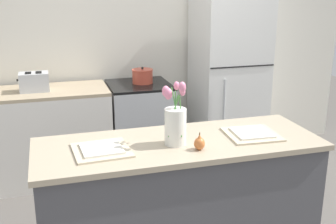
{
  "coord_description": "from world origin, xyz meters",
  "views": [
    {
      "loc": [
        -0.76,
        -2.35,
        1.84
      ],
      "look_at": [
        0.0,
        0.25,
        1.02
      ],
      "focal_mm": 45.0,
      "sensor_mm": 36.0,
      "label": 1
    }
  ],
  "objects_px": {
    "flower_vase": "(175,122)",
    "pear_figurine": "(199,143)",
    "toaster": "(34,82)",
    "cooking_pot": "(143,76)",
    "refrigerator": "(228,81)",
    "plate_setting_left": "(101,150)",
    "plate_setting_right": "(252,134)",
    "stove_range": "(140,127)"
  },
  "relations": [
    {
      "from": "stove_range",
      "to": "plate_setting_left",
      "type": "xyz_separation_m",
      "value": [
        -0.59,
        -1.62,
        0.45
      ]
    },
    {
      "from": "flower_vase",
      "to": "plate_setting_right",
      "type": "height_order",
      "value": "flower_vase"
    },
    {
      "from": "stove_range",
      "to": "pear_figurine",
      "type": "height_order",
      "value": "pear_figurine"
    },
    {
      "from": "toaster",
      "to": "cooking_pot",
      "type": "distance_m",
      "value": 1.02
    },
    {
      "from": "pear_figurine",
      "to": "plate_setting_right",
      "type": "distance_m",
      "value": 0.44
    },
    {
      "from": "pear_figurine",
      "to": "toaster",
      "type": "relative_size",
      "value": 0.39
    },
    {
      "from": "stove_range",
      "to": "cooking_pot",
      "type": "distance_m",
      "value": 0.52
    },
    {
      "from": "flower_vase",
      "to": "plate_setting_left",
      "type": "height_order",
      "value": "flower_vase"
    },
    {
      "from": "refrigerator",
      "to": "toaster",
      "type": "relative_size",
      "value": 6.24
    },
    {
      "from": "plate_setting_left",
      "to": "flower_vase",
      "type": "bearing_deg",
      "value": -1.84
    },
    {
      "from": "refrigerator",
      "to": "plate_setting_right",
      "type": "height_order",
      "value": "refrigerator"
    },
    {
      "from": "stove_range",
      "to": "toaster",
      "type": "bearing_deg",
      "value": -179.0
    },
    {
      "from": "refrigerator",
      "to": "toaster",
      "type": "bearing_deg",
      "value": -179.47
    },
    {
      "from": "flower_vase",
      "to": "plate_setting_right",
      "type": "relative_size",
      "value": 1.18
    },
    {
      "from": "stove_range",
      "to": "pear_figurine",
      "type": "distance_m",
      "value": 1.83
    },
    {
      "from": "flower_vase",
      "to": "pear_figurine",
      "type": "xyz_separation_m",
      "value": [
        0.11,
        -0.13,
        -0.1
      ]
    },
    {
      "from": "stove_range",
      "to": "cooking_pot",
      "type": "xyz_separation_m",
      "value": [
        0.04,
        0.02,
        0.52
      ]
    },
    {
      "from": "stove_range",
      "to": "refrigerator",
      "type": "bearing_deg",
      "value": 0.04
    },
    {
      "from": "refrigerator",
      "to": "plate_setting_left",
      "type": "bearing_deg",
      "value": -133.49
    },
    {
      "from": "refrigerator",
      "to": "toaster",
      "type": "distance_m",
      "value": 1.94
    },
    {
      "from": "refrigerator",
      "to": "plate_setting_right",
      "type": "relative_size",
      "value": 5.04
    },
    {
      "from": "plate_setting_right",
      "to": "flower_vase",
      "type": "bearing_deg",
      "value": -178.43
    },
    {
      "from": "refrigerator",
      "to": "cooking_pot",
      "type": "relative_size",
      "value": 8.42
    },
    {
      "from": "flower_vase",
      "to": "pear_figurine",
      "type": "relative_size",
      "value": 3.74
    },
    {
      "from": "refrigerator",
      "to": "flower_vase",
      "type": "xyz_separation_m",
      "value": [
        -1.09,
        -1.64,
        0.17
      ]
    },
    {
      "from": "stove_range",
      "to": "refrigerator",
      "type": "relative_size",
      "value": 0.52
    },
    {
      "from": "plate_setting_left",
      "to": "plate_setting_right",
      "type": "height_order",
      "value": "same"
    },
    {
      "from": "toaster",
      "to": "plate_setting_left",
      "type": "bearing_deg",
      "value": -76.32
    },
    {
      "from": "toaster",
      "to": "refrigerator",
      "type": "bearing_deg",
      "value": 0.53
    },
    {
      "from": "flower_vase",
      "to": "toaster",
      "type": "relative_size",
      "value": 1.46
    },
    {
      "from": "stove_range",
      "to": "plate_setting_left",
      "type": "relative_size",
      "value": 2.61
    },
    {
      "from": "stove_range",
      "to": "pear_figurine",
      "type": "bearing_deg",
      "value": -90.87
    },
    {
      "from": "pear_figurine",
      "to": "plate_setting_left",
      "type": "bearing_deg",
      "value": 165.96
    },
    {
      "from": "stove_range",
      "to": "plate_setting_right",
      "type": "distance_m",
      "value": 1.73
    },
    {
      "from": "plate_setting_left",
      "to": "cooking_pot",
      "type": "relative_size",
      "value": 1.67
    },
    {
      "from": "flower_vase",
      "to": "plate_setting_left",
      "type": "xyz_separation_m",
      "value": [
        -0.45,
        0.01,
        -0.13
      ]
    },
    {
      "from": "refrigerator",
      "to": "plate_setting_left",
      "type": "xyz_separation_m",
      "value": [
        -1.54,
        -1.62,
        0.03
      ]
    },
    {
      "from": "flower_vase",
      "to": "pear_figurine",
      "type": "bearing_deg",
      "value": -48.37
    },
    {
      "from": "plate_setting_right",
      "to": "cooking_pot",
      "type": "xyz_separation_m",
      "value": [
        -0.35,
        1.64,
        0.07
      ]
    },
    {
      "from": "refrigerator",
      "to": "toaster",
      "type": "height_order",
      "value": "refrigerator"
    },
    {
      "from": "stove_range",
      "to": "toaster",
      "type": "xyz_separation_m",
      "value": [
        -0.98,
        -0.02,
        0.54
      ]
    },
    {
      "from": "plate_setting_left",
      "to": "stove_range",
      "type": "bearing_deg",
      "value": 70.01
    }
  ]
}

